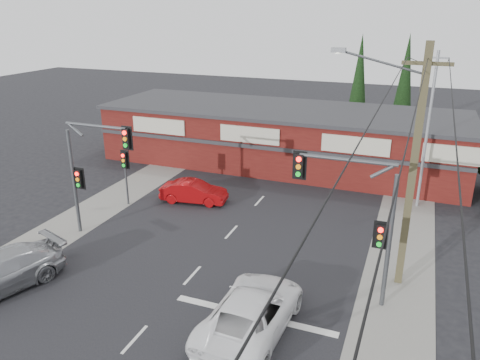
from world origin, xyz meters
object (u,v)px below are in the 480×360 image
(white_suv, at_px, (252,311))
(shop_building, at_px, (281,136))
(utility_pole, at_px, (410,163))
(red_sedan, at_px, (194,192))

(white_suv, bearing_deg, shop_building, -73.79)
(shop_building, height_order, utility_pole, utility_pole)
(red_sedan, bearing_deg, white_suv, -152.20)
(white_suv, bearing_deg, red_sedan, -51.29)
(red_sedan, relative_size, utility_pole, 0.40)
(red_sedan, height_order, shop_building, shop_building)
(red_sedan, xyz_separation_m, utility_pole, (12.03, -4.78, 4.73))
(white_suv, xyz_separation_m, utility_pole, (4.67, 5.30, 4.61))
(red_sedan, relative_size, shop_building, 0.15)
(shop_building, relative_size, utility_pole, 2.73)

